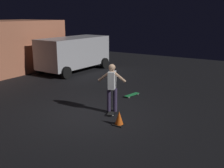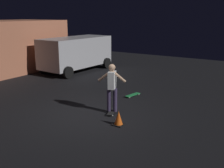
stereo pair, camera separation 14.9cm
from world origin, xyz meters
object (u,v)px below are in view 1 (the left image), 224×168
Objects in this scene: skateboard_spare at (132,95)px; traffic_cone at (119,119)px; skater at (112,84)px; parked_van at (74,52)px; skateboard_ridden at (112,111)px.

traffic_cone is (-2.90, -1.07, 0.16)m from skateboard_spare.
traffic_cone is at bearing -159.80° from skateboard_spare.
parked_van is at bearing 49.49° from skater.
skateboard_spare is 0.48× the size of skater.
skateboard_ridden is at bearing 43.83° from traffic_cone.
traffic_cone is at bearing -136.17° from skateboard_ridden.
skateboard_spare is at bearing -117.03° from parked_van.
skater reaches higher than skateboard_ridden.
skateboard_spare is at bearing 20.20° from traffic_cone.
traffic_cone is (-0.77, -0.74, -0.83)m from skater.
skateboard_spare is (-2.74, -5.38, -1.11)m from parked_van.
skater is 1.35m from traffic_cone.
parked_van is 7.51m from skater.
parked_van reaches higher than skateboard_ridden.
traffic_cone is at bearing -131.21° from parked_van.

